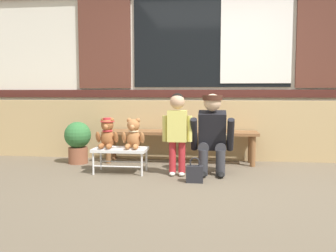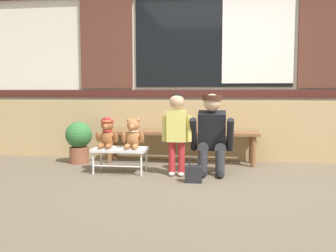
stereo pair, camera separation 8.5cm
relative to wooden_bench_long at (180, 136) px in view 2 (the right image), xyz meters
The scene contains 11 objects.
ground_plane 1.20m from the wooden_bench_long, 68.87° to the right, with size 60.00×60.00×0.00m, color brown.
brick_low_wall 0.55m from the wooden_bench_long, 41.70° to the left, with size 8.08×0.25×0.85m, color tan.
shop_facade 1.65m from the wooden_bench_long, 64.89° to the left, with size 8.25×0.26×3.39m.
wooden_bench_long is the anchor object (origin of this frame).
small_display_bench 0.97m from the wooden_bench_long, 132.43° to the right, with size 0.64×0.36×0.30m.
teddy_bear_with_hat 1.08m from the wooden_bench_long, 138.79° to the right, with size 0.28×0.27×0.36m.
teddy_bear_plain 0.87m from the wooden_bench_long, 124.66° to the right, with size 0.28×0.26×0.36m.
child_standing 0.81m from the wooden_bench_long, 87.00° to the right, with size 0.35×0.18×0.96m.
adult_crouching 0.80m from the wooden_bench_long, 55.47° to the right, with size 0.50×0.49×0.95m.
handbag_on_ground 1.14m from the wooden_bench_long, 76.48° to the right, with size 0.18×0.11×0.27m.
potted_plant 1.39m from the wooden_bench_long, behind, with size 0.36×0.36×0.57m.
Camera 2 is at (0.12, -3.90, 0.96)m, focal length 39.20 mm.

